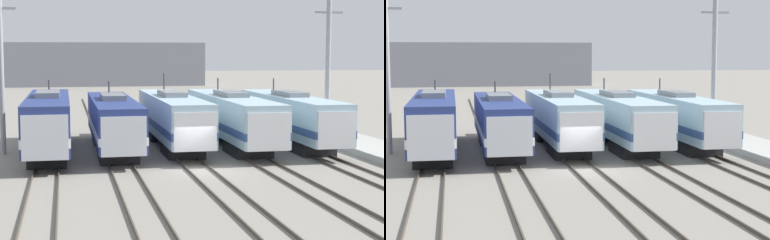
% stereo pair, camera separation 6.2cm
% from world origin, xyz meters
% --- Properties ---
extents(ground_plane, '(400.00, 400.00, 0.00)m').
position_xyz_m(ground_plane, '(0.00, 0.00, 0.00)').
color(ground_plane, gray).
extents(rail_pair_far_left, '(1.50, 120.00, 0.15)m').
position_xyz_m(rail_pair_far_left, '(-8.87, 0.00, 0.07)').
color(rail_pair_far_left, '#4C4238').
rests_on(rail_pair_far_left, ground_plane).
extents(rail_pair_center_left, '(1.51, 120.00, 0.15)m').
position_xyz_m(rail_pair_center_left, '(-4.44, 0.00, 0.07)').
color(rail_pair_center_left, '#4C4238').
rests_on(rail_pair_center_left, ground_plane).
extents(rail_pair_center, '(1.51, 120.00, 0.15)m').
position_xyz_m(rail_pair_center, '(0.00, 0.00, 0.07)').
color(rail_pair_center, '#4C4238').
rests_on(rail_pair_center, ground_plane).
extents(rail_pair_center_right, '(1.51, 120.00, 0.15)m').
position_xyz_m(rail_pair_center_right, '(4.44, 0.00, 0.07)').
color(rail_pair_center_right, '#4C4238').
rests_on(rail_pair_center_right, ground_plane).
extents(rail_pair_far_right, '(1.50, 120.00, 0.15)m').
position_xyz_m(rail_pair_far_right, '(8.87, 0.00, 0.07)').
color(rail_pair_far_right, '#4C4238').
rests_on(rail_pair_far_right, ground_plane).
extents(locomotive_far_left, '(2.85, 17.39, 4.94)m').
position_xyz_m(locomotive_far_left, '(-8.87, 7.90, 2.21)').
color(locomotive_far_left, black).
rests_on(locomotive_far_left, ground_plane).
extents(locomotive_center_left, '(2.92, 16.89, 4.79)m').
position_xyz_m(locomotive_center_left, '(-4.44, 8.17, 2.09)').
color(locomotive_center_left, black).
rests_on(locomotive_center_left, ground_plane).
extents(locomotive_center, '(2.94, 17.32, 5.31)m').
position_xyz_m(locomotive_center, '(0.00, 9.41, 2.13)').
color(locomotive_center, '#232326').
rests_on(locomotive_center, ground_plane).
extents(locomotive_center_right, '(2.99, 18.60, 4.90)m').
position_xyz_m(locomotive_center_right, '(4.44, 9.42, 2.10)').
color(locomotive_center_right, '#232326').
rests_on(locomotive_center_right, ground_plane).
extents(locomotive_far_right, '(2.76, 17.41, 4.86)m').
position_xyz_m(locomotive_far_right, '(8.87, 8.87, 2.10)').
color(locomotive_far_right, '#232326').
rests_on(locomotive_far_right, ground_plane).
extents(catenary_tower_left, '(2.17, 0.37, 11.26)m').
position_xyz_m(catenary_tower_left, '(-11.94, 8.75, 5.78)').
color(catenary_tower_left, gray).
rests_on(catenary_tower_left, ground_plane).
extents(catenary_tower_right, '(2.17, 0.37, 11.26)m').
position_xyz_m(catenary_tower_right, '(11.65, 8.75, 5.78)').
color(catenary_tower_right, gray).
rests_on(catenary_tower_right, ground_plane).
extents(depot_building, '(40.82, 9.23, 8.97)m').
position_xyz_m(depot_building, '(0.76, 99.37, 4.48)').
color(depot_building, gray).
rests_on(depot_building, ground_plane).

